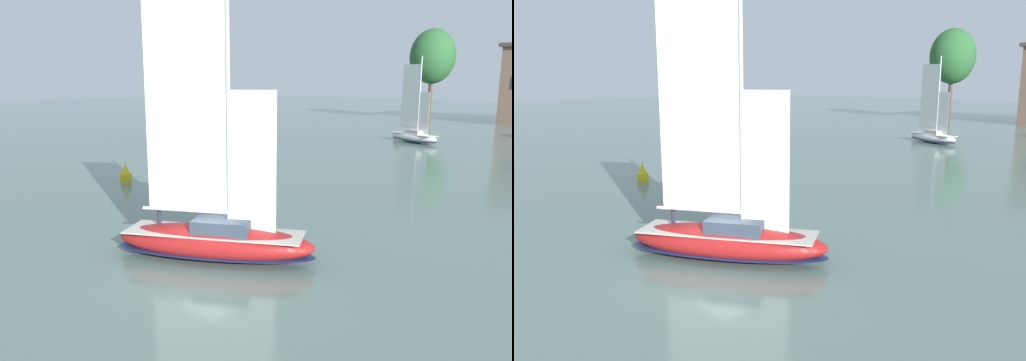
{
  "view_description": "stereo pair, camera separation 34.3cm",
  "coord_description": "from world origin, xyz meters",
  "views": [
    {
      "loc": [
        17.76,
        -15.54,
        8.72
      ],
      "look_at": [
        0.0,
        3.0,
        3.5
      ],
      "focal_mm": 35.0,
      "sensor_mm": 36.0,
      "label": 1
    },
    {
      "loc": [
        18.01,
        -15.3,
        8.72
      ],
      "look_at": [
        0.0,
        3.0,
        3.5
      ],
      "focal_mm": 35.0,
      "sensor_mm": 36.0,
      "label": 2
    }
  ],
  "objects": [
    {
      "name": "channel_buoy",
      "position": [
        -19.7,
        7.24,
        0.7
      ],
      "size": [
        0.97,
        0.97,
        1.77
      ],
      "color": "yellow",
      "rests_on": "ground"
    },
    {
      "name": "tree_shore_left",
      "position": [
        -30.02,
        88.07,
        13.4
      ],
      "size": [
        9.3,
        9.3,
        19.14
      ],
      "color": "#4C3828",
      "rests_on": "ground"
    },
    {
      "name": "sailboat_main",
      "position": [
        0.01,
        0.01,
        1.09
      ],
      "size": [
        10.1,
        7.63,
        13.87
      ],
      "color": "maroon",
      "rests_on": "ground"
    },
    {
      "name": "sailboat_moored_near_marina",
      "position": [
        -14.66,
        50.51,
        0.96
      ],
      "size": [
        8.89,
        5.36,
        11.83
      ],
      "color": "silver",
      "rests_on": "ground"
    },
    {
      "name": "ground_plane",
      "position": [
        0.0,
        0.0,
        0.0
      ],
      "size": [
        400.0,
        400.0,
        0.0
      ],
      "primitive_type": "plane",
      "color": "slate"
    }
  ]
}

